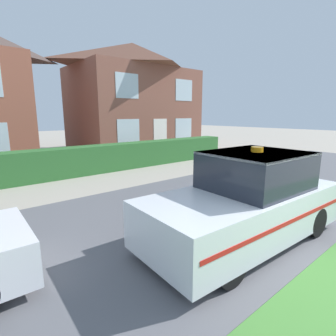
{
  "coord_description": "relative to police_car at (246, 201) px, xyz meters",
  "views": [
    {
      "loc": [
        -4.21,
        -0.68,
        2.36
      ],
      "look_at": [
        -0.11,
        4.22,
        1.05
      ],
      "focal_mm": 28.0,
      "sensor_mm": 36.0,
      "label": 1
    }
  ],
  "objects": [
    {
      "name": "police_car",
      "position": [
        0.0,
        0.0,
        0.0
      ],
      "size": [
        4.17,
        1.89,
        1.76
      ],
      "rotation": [
        0.0,
        0.0,
        3.09
      ],
      "color": "black",
      "rests_on": "road_strip"
    },
    {
      "name": "garden_hedge",
      "position": [
        -0.07,
        7.42,
        -0.21
      ],
      "size": [
        15.47,
        0.87,
        1.11
      ],
      "primitive_type": "cube",
      "color": "#2D662D",
      "rests_on": "ground"
    },
    {
      "name": "road_strip",
      "position": [
        0.09,
        1.66,
        -0.76
      ],
      "size": [
        28.0,
        5.7,
        0.01
      ],
      "primitive_type": "cube",
      "color": "#5B5B60",
      "rests_on": "ground"
    },
    {
      "name": "house_right",
      "position": [
        5.61,
        12.52,
        2.71
      ],
      "size": [
        7.93,
        5.5,
        6.82
      ],
      "color": "brown",
      "rests_on": "ground"
    }
  ]
}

